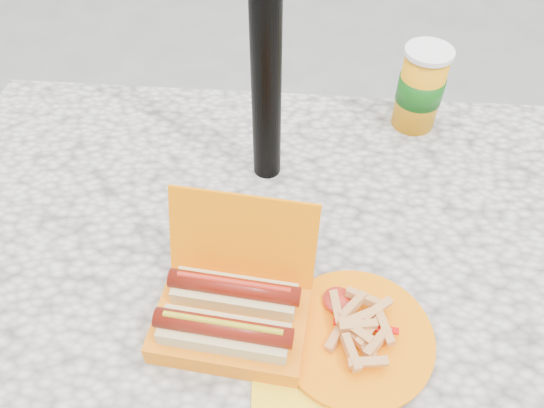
{
  "coord_description": "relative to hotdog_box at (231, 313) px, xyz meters",
  "views": [
    {
      "loc": [
        0.07,
        -0.55,
        1.45
      ],
      "look_at": [
        0.02,
        0.03,
        0.8
      ],
      "focal_mm": 35.0,
      "sensor_mm": 36.0,
      "label": 1
    }
  ],
  "objects": [
    {
      "name": "ground",
      "position": [
        0.02,
        0.17,
        -0.79
      ],
      "size": [
        60.0,
        60.0,
        0.0
      ],
      "primitive_type": "plane",
      "color": "slate"
    },
    {
      "name": "picnic_table",
      "position": [
        0.02,
        0.17,
        -0.15
      ],
      "size": [
        1.2,
        0.8,
        0.75
      ],
      "color": "beige",
      "rests_on": "ground"
    },
    {
      "name": "hotdog_box",
      "position": [
        0.0,
        0.0,
        0.0
      ],
      "size": [
        0.23,
        0.21,
        0.17
      ],
      "rotation": [
        0.0,
        0.0,
        -0.1
      ],
      "color": "#FF7A00",
      "rests_on": "picnic_table"
    },
    {
      "name": "fries_plate",
      "position": [
        0.17,
        -0.01,
        -0.03
      ],
      "size": [
        0.26,
        0.29,
        0.04
      ],
      "rotation": [
        0.0,
        0.0,
        -0.26
      ],
      "color": "yellow",
      "rests_on": "picnic_table"
    },
    {
      "name": "soda_cup",
      "position": [
        0.31,
        0.49,
        0.05
      ],
      "size": [
        0.09,
        0.09,
        0.17
      ],
      "rotation": [
        0.0,
        0.0,
        0.23
      ],
      "color": "orange",
      "rests_on": "picnic_table"
    }
  ]
}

